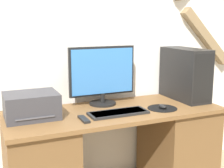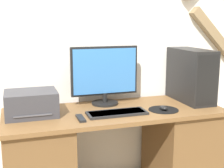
{
  "view_description": "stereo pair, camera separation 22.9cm",
  "coord_description": "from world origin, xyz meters",
  "px_view_note": "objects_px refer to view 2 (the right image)",
  "views": [
    {
      "loc": [
        -0.92,
        -1.74,
        1.36
      ],
      "look_at": [
        -0.02,
        0.31,
        0.9
      ],
      "focal_mm": 50.0,
      "sensor_mm": 36.0,
      "label": 1
    },
    {
      "loc": [
        -0.7,
        -1.82,
        1.36
      ],
      "look_at": [
        -0.02,
        0.31,
        0.9
      ],
      "focal_mm": 50.0,
      "sensor_mm": 36.0,
      "label": 2
    }
  ],
  "objects_px": {
    "monitor": "(105,74)",
    "printer": "(31,104)",
    "keyboard": "(117,113)",
    "mouse": "(164,108)",
    "computer_tower": "(191,75)",
    "remote_control": "(81,118)"
  },
  "relations": [
    {
      "from": "remote_control",
      "to": "printer",
      "type": "bearing_deg",
      "value": 147.68
    },
    {
      "from": "monitor",
      "to": "mouse",
      "type": "height_order",
      "value": "monitor"
    },
    {
      "from": "keyboard",
      "to": "computer_tower",
      "type": "bearing_deg",
      "value": 14.62
    },
    {
      "from": "mouse",
      "to": "keyboard",
      "type": "bearing_deg",
      "value": 177.54
    },
    {
      "from": "monitor",
      "to": "printer",
      "type": "height_order",
      "value": "monitor"
    },
    {
      "from": "monitor",
      "to": "mouse",
      "type": "relative_size",
      "value": 7.1
    },
    {
      "from": "mouse",
      "to": "printer",
      "type": "bearing_deg",
      "value": 169.5
    },
    {
      "from": "mouse",
      "to": "remote_control",
      "type": "height_order",
      "value": "mouse"
    },
    {
      "from": "keyboard",
      "to": "remote_control",
      "type": "height_order",
      "value": "keyboard"
    },
    {
      "from": "keyboard",
      "to": "printer",
      "type": "xyz_separation_m",
      "value": [
        -0.58,
        0.16,
        0.08
      ]
    },
    {
      "from": "computer_tower",
      "to": "remote_control",
      "type": "bearing_deg",
      "value": -167.26
    },
    {
      "from": "computer_tower",
      "to": "printer",
      "type": "distance_m",
      "value": 1.29
    },
    {
      "from": "computer_tower",
      "to": "printer",
      "type": "relative_size",
      "value": 1.33
    },
    {
      "from": "keyboard",
      "to": "printer",
      "type": "bearing_deg",
      "value": 164.69
    },
    {
      "from": "remote_control",
      "to": "keyboard",
      "type": "bearing_deg",
      "value": 7.76
    },
    {
      "from": "keyboard",
      "to": "mouse",
      "type": "distance_m",
      "value": 0.36
    },
    {
      "from": "mouse",
      "to": "computer_tower",
      "type": "height_order",
      "value": "computer_tower"
    },
    {
      "from": "mouse",
      "to": "computer_tower",
      "type": "distance_m",
      "value": 0.44
    },
    {
      "from": "computer_tower",
      "to": "remote_control",
      "type": "relative_size",
      "value": 3.16
    },
    {
      "from": "keyboard",
      "to": "mouse",
      "type": "relative_size",
      "value": 5.66
    },
    {
      "from": "keyboard",
      "to": "computer_tower",
      "type": "xyz_separation_m",
      "value": [
        0.7,
        0.18,
        0.21
      ]
    },
    {
      "from": "keyboard",
      "to": "printer",
      "type": "relative_size",
      "value": 1.2
    }
  ]
}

